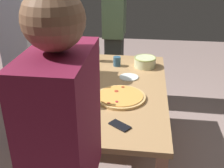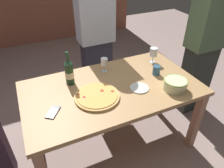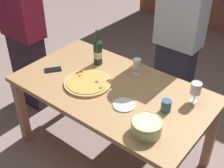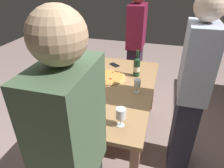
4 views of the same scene
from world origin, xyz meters
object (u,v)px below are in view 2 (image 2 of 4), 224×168
wine_glass_near_pizza (154,53)px  person_guest_right (205,44)px  wine_glass_by_bottle (104,63)px  side_plate (139,88)px  wine_bottle (69,72)px  cell_phone (53,112)px  person_host (96,38)px  dining_table (112,95)px  serving_bowl (175,84)px  cup_amber (156,70)px  pizza (97,96)px

wine_glass_near_pizza → person_guest_right: (0.59, -0.12, 0.04)m
wine_glass_by_bottle → side_plate: wine_glass_by_bottle is taller
wine_bottle → cell_phone: 0.42m
person_host → dining_table: bearing=0.0°
serving_bowl → cup_amber: size_ratio=2.29×
cup_amber → person_guest_right: bearing=8.6°
pizza → wine_bottle: bearing=116.1°
dining_table → pizza: size_ratio=4.12×
wine_bottle → person_host: person_host is taller
wine_bottle → side_plate: wine_bottle is taller
serving_bowl → side_plate: (-0.28, 0.14, -0.05)m
pizza → wine_bottle: wine_bottle is taller
serving_bowl → cell_phone: size_ratio=1.48×
wine_glass_near_pizza → side_plate: (-0.38, -0.37, -0.11)m
wine_glass_by_bottle → person_guest_right: (1.14, -0.16, 0.05)m
wine_glass_by_bottle → person_host: size_ratio=0.08×
side_plate → cell_phone: bearing=179.7°
serving_bowl → pizza: bearing=165.7°
serving_bowl → wine_glass_near_pizza: wine_glass_near_pizza is taller
wine_glass_by_bottle → side_plate: 0.45m
wine_glass_by_bottle → cell_phone: size_ratio=1.02×
cup_amber → person_host: (-0.34, 0.78, 0.10)m
pizza → wine_glass_by_bottle: wine_glass_by_bottle is taller
person_host → pizza: bearing=-9.9°
cell_phone → person_guest_right: person_guest_right is taller
dining_table → person_host: (0.15, 0.79, 0.24)m
pizza → cell_phone: 0.38m
person_guest_right → wine_bottle: bearing=-9.3°
wine_bottle → wine_glass_by_bottle: (0.37, 0.07, -0.02)m
serving_bowl → wine_glass_near_pizza: bearing=79.0°
wine_glass_by_bottle → side_plate: size_ratio=0.86×
cell_phone → person_guest_right: 1.77m
dining_table → cell_phone: 0.58m
wine_glass_by_bottle → wine_bottle: bearing=-169.5°
serving_bowl → cup_amber: 0.27m
dining_table → serving_bowl: bearing=-27.6°
dining_table → wine_bottle: 0.45m
wine_glass_near_pizza → dining_table: bearing=-158.1°
dining_table → wine_glass_near_pizza: bearing=21.9°
serving_bowl → cell_phone: 1.07m
side_plate → cup_amber: bearing=26.8°
cup_amber → person_guest_right: (0.70, 0.11, 0.11)m
wine_bottle → side_plate: size_ratio=1.89×
wine_bottle → side_plate: (0.54, -0.34, -0.12)m
wine_glass_by_bottle → serving_bowl: bearing=-49.9°
cell_phone → person_guest_right: size_ratio=0.08×
wine_glass_near_pizza → side_plate: wine_glass_near_pizza is taller
side_plate → person_guest_right: bearing=14.1°
wine_glass_near_pizza → side_plate: size_ratio=0.97×
side_plate → cell_phone: size_ratio=1.19×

